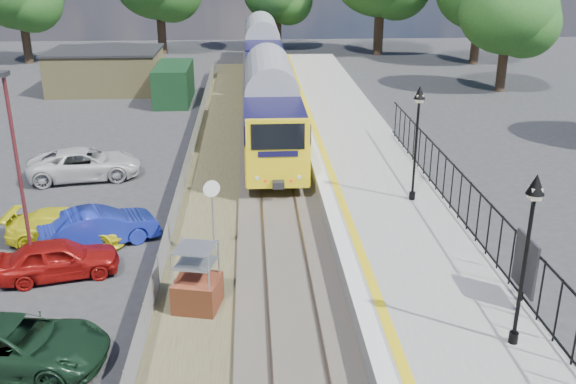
{
  "coord_description": "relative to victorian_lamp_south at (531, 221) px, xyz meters",
  "views": [
    {
      "loc": [
        -1.11,
        -17.62,
        10.44
      ],
      "look_at": [
        0.2,
        4.25,
        2.0
      ],
      "focal_mm": 40.0,
      "sensor_mm": 36.0,
      "label": 1
    }
  ],
  "objects": [
    {
      "name": "car_red",
      "position": [
        -13.14,
        5.98,
        -3.63
      ],
      "size": [
        4.19,
        2.46,
        1.34
      ],
      "primitive_type": "imported",
      "rotation": [
        0.0,
        0.0,
        1.81
      ],
      "color": "maroon",
      "rests_on": "ground"
    },
    {
      "name": "car_green",
      "position": [
        -12.93,
        0.98,
        -3.62
      ],
      "size": [
        5.16,
        2.88,
        1.36
      ],
      "primitive_type": "imported",
      "rotation": [
        0.0,
        0.0,
        1.44
      ],
      "color": "black",
      "rests_on": "ground"
    },
    {
      "name": "wire_fence",
      "position": [
        -9.7,
        16.0,
        -3.7
      ],
      "size": [
        0.06,
        52.0,
        1.2
      ],
      "color": "#999EA3",
      "rests_on": "ground"
    },
    {
      "name": "carpark_lamp",
      "position": [
        -13.97,
        5.97,
        -0.34
      ],
      "size": [
        0.25,
        0.5,
        6.93
      ],
      "color": "#501A1E",
      "rests_on": "ground"
    },
    {
      "name": "palisade_fence",
      "position": [
        1.05,
        6.24,
        -2.46
      ],
      "size": [
        0.12,
        26.0,
        2.0
      ],
      "color": "black",
      "rests_on": "platform"
    },
    {
      "name": "platform",
      "position": [
        -1.3,
        12.0,
        -3.85
      ],
      "size": [
        5.0,
        70.0,
        0.9
      ],
      "primitive_type": "cube",
      "color": "gray",
      "rests_on": "ground"
    },
    {
      "name": "outbuilding",
      "position": [
        -16.41,
        35.21,
        -2.78
      ],
      "size": [
        10.8,
        10.1,
        3.12
      ],
      "color": "#938753",
      "rests_on": "ground"
    },
    {
      "name": "track_bed",
      "position": [
        -5.97,
        13.67,
        -4.21
      ],
      "size": [
        5.9,
        80.0,
        0.29
      ],
      "color": "#473F38",
      "rests_on": "ground"
    },
    {
      "name": "car_white",
      "position": [
        -14.55,
        15.86,
        -3.58
      ],
      "size": [
        5.52,
        3.22,
        1.45
      ],
      "primitive_type": "imported",
      "rotation": [
        0.0,
        0.0,
        1.74
      ],
      "color": "silver",
      "rests_on": "ground"
    },
    {
      "name": "brick_plinth",
      "position": [
        -8.35,
        3.65,
        -3.28
      ],
      "size": [
        1.57,
        1.57,
        2.11
      ],
      "rotation": [
        0.0,
        0.0,
        -0.22
      ],
      "color": "brown",
      "rests_on": "ground"
    },
    {
      "name": "car_yellow",
      "position": [
        -13.49,
        8.62,
        -3.65
      ],
      "size": [
        4.52,
        2.03,
        1.29
      ],
      "primitive_type": "imported",
      "rotation": [
        0.0,
        0.0,
        1.52
      ],
      "color": "yellow",
      "rests_on": "ground"
    },
    {
      "name": "car_blue",
      "position": [
        -12.3,
        8.42,
        -3.59
      ],
      "size": [
        4.51,
        3.14,
        1.41
      ],
      "primitive_type": "imported",
      "rotation": [
        0.0,
        0.0,
        2.0
      ],
      "color": "#1B2BA6",
      "rests_on": "ground"
    },
    {
      "name": "victorian_lamp_south",
      "position": [
        0.0,
        0.0,
        0.0
      ],
      "size": [
        0.44,
        0.44,
        4.6
      ],
      "color": "black",
      "rests_on": "platform"
    },
    {
      "name": "ground",
      "position": [
        -5.5,
        4.0,
        -4.3
      ],
      "size": [
        120.0,
        120.0,
        0.0
      ],
      "primitive_type": "plane",
      "color": "#2D2D30",
      "rests_on": "ground"
    },
    {
      "name": "speed_sign",
      "position": [
        -8.0,
        6.95,
        -2.24
      ],
      "size": [
        0.58,
        0.23,
        2.99
      ],
      "rotation": [
        0.0,
        0.0,
        0.35
      ],
      "color": "#999EA3",
      "rests_on": "ground"
    },
    {
      "name": "train",
      "position": [
        -5.5,
        32.45,
        -1.96
      ],
      "size": [
        2.82,
        40.83,
        3.51
      ],
      "color": "yellow",
      "rests_on": "ground"
    },
    {
      "name": "platform_edge",
      "position": [
        -3.36,
        12.0,
        -3.39
      ],
      "size": [
        0.9,
        70.0,
        0.01
      ],
      "color": "silver",
      "rests_on": "platform"
    },
    {
      "name": "victorian_lamp_north",
      "position": [
        -0.2,
        10.0,
        0.0
      ],
      "size": [
        0.44,
        0.44,
        4.6
      ],
      "color": "black",
      "rests_on": "platform"
    }
  ]
}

